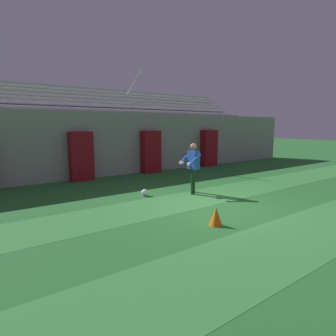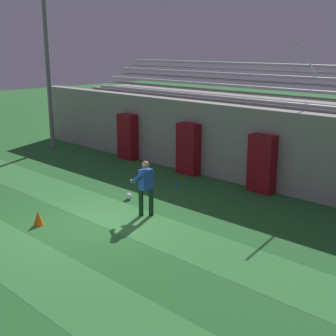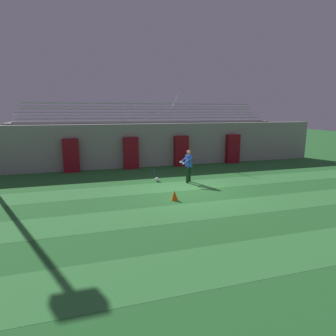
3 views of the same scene
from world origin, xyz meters
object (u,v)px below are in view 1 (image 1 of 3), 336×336
(padding_pillar_gate_left, at_px, (81,156))
(water_bottle, at_px, (125,181))
(padding_pillar_gate_right, at_px, (151,152))
(traffic_cone, at_px, (216,216))
(padding_pillar_far_right, at_px, (209,148))
(goalkeeper, at_px, (193,165))
(soccer_ball, at_px, (145,193))

(padding_pillar_gate_left, bearing_deg, water_bottle, -59.53)
(padding_pillar_gate_right, bearing_deg, traffic_cone, -111.32)
(padding_pillar_far_right, bearing_deg, traffic_cone, -133.24)
(goalkeeper, distance_m, water_bottle, 2.94)
(padding_pillar_gate_left, distance_m, traffic_cone, 7.06)
(padding_pillar_gate_right, bearing_deg, water_bottle, -142.36)
(goalkeeper, height_order, soccer_ball, goalkeeper)
(goalkeeper, xyz_separation_m, water_bottle, (-1.17, 2.57, -0.83))
(padding_pillar_gate_right, xyz_separation_m, padding_pillar_far_right, (3.84, 0.00, 0.00))
(padding_pillar_gate_left, bearing_deg, goalkeeper, -62.93)
(goalkeeper, xyz_separation_m, soccer_ball, (-1.49, 0.62, -0.84))
(padding_pillar_gate_right, bearing_deg, padding_pillar_gate_left, 180.00)
(padding_pillar_far_right, bearing_deg, soccer_ball, -150.03)
(padding_pillar_far_right, height_order, soccer_ball, padding_pillar_far_right)
(padding_pillar_gate_left, relative_size, padding_pillar_gate_right, 1.00)
(goalkeeper, bearing_deg, traffic_cone, -121.08)
(padding_pillar_gate_left, bearing_deg, soccer_ball, -78.85)
(padding_pillar_gate_left, bearing_deg, traffic_cone, -84.80)
(traffic_cone, bearing_deg, soccer_ball, 88.24)
(padding_pillar_far_right, relative_size, goalkeeper, 1.20)
(soccer_ball, bearing_deg, padding_pillar_gate_left, 101.15)
(water_bottle, bearing_deg, padding_pillar_gate_right, 37.64)
(padding_pillar_far_right, bearing_deg, padding_pillar_gate_left, 180.00)
(padding_pillar_gate_left, bearing_deg, padding_pillar_gate_right, 0.00)
(padding_pillar_gate_right, height_order, goalkeeper, padding_pillar_gate_right)
(traffic_cone, bearing_deg, padding_pillar_far_right, 46.76)
(padding_pillar_gate_left, height_order, water_bottle, padding_pillar_gate_left)
(soccer_ball, bearing_deg, padding_pillar_far_right, 29.97)
(padding_pillar_gate_right, height_order, water_bottle, padding_pillar_gate_right)
(soccer_ball, distance_m, traffic_cone, 3.26)
(soccer_ball, height_order, traffic_cone, traffic_cone)
(padding_pillar_gate_left, xyz_separation_m, padding_pillar_gate_right, (3.36, 0.00, 0.00))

